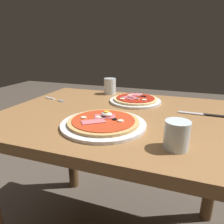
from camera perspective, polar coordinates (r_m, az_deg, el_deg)
name	(u,v)px	position (r m, az deg, el deg)	size (l,w,h in m)	color
dining_table	(119,140)	(0.97, 2.07, -7.59)	(1.05, 0.79, 0.75)	olive
pizza_foreground	(103,123)	(0.78, -2.36, -2.98)	(0.32, 0.32, 0.05)	white
pizza_across_left	(135,100)	(1.10, 6.42, 3.30)	(0.27, 0.27, 0.03)	white
water_glass_near	(110,87)	(1.27, -0.58, 6.81)	(0.07, 0.07, 0.09)	silver
water_glass_far	(177,137)	(0.64, 17.29, -6.55)	(0.07, 0.07, 0.09)	silver
fork	(53,99)	(1.19, -15.83, 3.46)	(0.15, 0.07, 0.00)	silver
knife	(205,115)	(0.98, 24.15, -0.64)	(0.20, 0.02, 0.01)	silver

